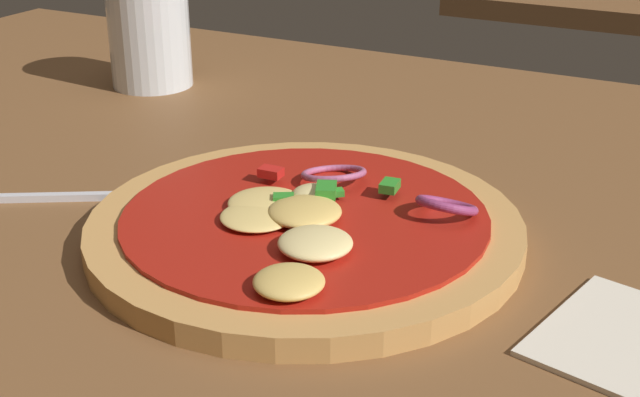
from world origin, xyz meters
The scene contains 4 objects.
dining_table centered at (0.00, 0.00, 0.01)m, with size 1.42×0.82×0.03m.
pizza centered at (-0.05, -0.04, 0.04)m, with size 0.27×0.27×0.03m.
fork centered at (-0.22, -0.06, 0.03)m, with size 0.16×0.10×0.01m.
beer_glass centered at (-0.34, 0.19, 0.08)m, with size 0.08×0.08×0.10m.
Camera 1 is at (0.18, -0.46, 0.27)m, focal length 48.34 mm.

